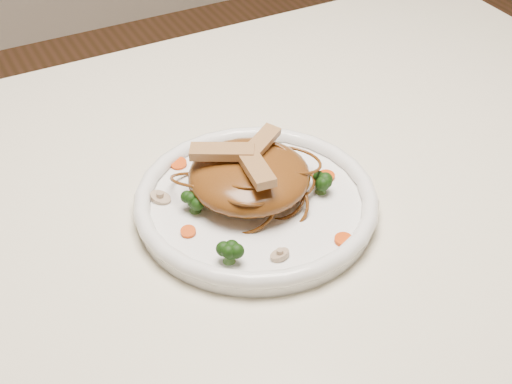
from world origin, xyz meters
name	(u,v)px	position (x,y,z in m)	size (l,w,h in m)	color
table	(263,234)	(0.00, 0.00, 0.65)	(1.20, 0.80, 0.75)	beige
plate	(256,206)	(-0.04, -0.06, 0.76)	(0.28, 0.28, 0.02)	white
noodle_mound	(249,176)	(-0.04, -0.04, 0.79)	(0.14, 0.14, 0.05)	brown
chicken_a	(261,142)	(-0.02, -0.02, 0.82)	(0.06, 0.02, 0.01)	tan
chicken_b	(222,152)	(-0.07, -0.02, 0.82)	(0.07, 0.02, 0.01)	tan
chicken_c	(255,167)	(-0.05, -0.07, 0.82)	(0.07, 0.02, 0.01)	tan
broccoli_0	(274,151)	(0.02, 0.00, 0.78)	(0.02, 0.02, 0.03)	#12320A
broccoli_1	(195,201)	(-0.11, -0.04, 0.78)	(0.02, 0.02, 0.03)	#12320A
broccoli_2	(229,251)	(-0.11, -0.13, 0.78)	(0.03, 0.03, 0.03)	#12320A
broccoli_3	(321,183)	(0.04, -0.08, 0.78)	(0.02, 0.02, 0.03)	#12320A
carrot_0	(271,155)	(0.02, 0.01, 0.77)	(0.02, 0.02, 0.01)	#DF4B08
carrot_1	(188,232)	(-0.13, -0.07, 0.77)	(0.02, 0.02, 0.01)	#DF4B08
carrot_2	(326,176)	(0.06, -0.06, 0.77)	(0.02, 0.02, 0.01)	#DF4B08
carrot_3	(179,164)	(-0.09, 0.05, 0.77)	(0.02, 0.02, 0.01)	#DF4B08
carrot_4	(344,240)	(0.01, -0.16, 0.77)	(0.02, 0.02, 0.01)	#DF4B08
mushroom_0	(280,255)	(-0.06, -0.15, 0.77)	(0.02, 0.02, 0.01)	#C2AB91
mushroom_1	(299,162)	(0.04, -0.02, 0.77)	(0.02, 0.02, 0.01)	#C2AB91
mushroom_2	(160,198)	(-0.14, 0.00, 0.77)	(0.03, 0.03, 0.01)	#C2AB91
mushroom_3	(260,144)	(0.02, 0.04, 0.77)	(0.02, 0.02, 0.01)	#C2AB91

